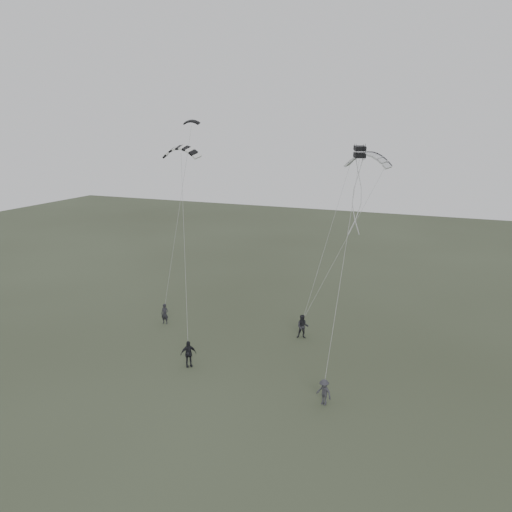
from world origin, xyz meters
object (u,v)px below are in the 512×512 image
at_px(flyer_left, 165,314).
at_px(kite_striped, 181,147).
at_px(flyer_center, 188,354).
at_px(flyer_far, 324,392).
at_px(kite_box, 360,152).
at_px(flyer_right, 303,327).
at_px(kite_dark_small, 191,121).
at_px(kite_pale_large, 368,154).

height_order(flyer_left, kite_striped, kite_striped).
distance_m(flyer_left, flyer_center, 8.48).
relative_size(flyer_far, kite_box, 2.22).
xyz_separation_m(flyer_left, flyer_right, (11.80, 1.51, 0.09)).
height_order(flyer_far, kite_striped, kite_striped).
bearing_deg(kite_dark_small, kite_box, -27.16).
relative_size(flyer_right, kite_striped, 0.62).
xyz_separation_m(flyer_left, flyer_far, (15.87, -7.49, -0.06)).
height_order(flyer_left, kite_pale_large, kite_pale_large).
height_order(flyer_center, kite_dark_small, kite_dark_small).
distance_m(flyer_left, flyer_far, 17.55).
bearing_deg(flyer_right, flyer_far, -80.67).
relative_size(flyer_center, kite_striped, 0.61).
xyz_separation_m(flyer_center, kite_dark_small, (-5.05, 10.50, 15.87)).
xyz_separation_m(flyer_right, kite_striped, (-9.64, -1.49, 13.84)).
bearing_deg(kite_striped, kite_box, -2.23).
relative_size(flyer_left, kite_dark_small, 1.26).
distance_m(flyer_far, kite_pale_large, 20.59).
distance_m(kite_pale_large, kite_striped, 15.25).
distance_m(kite_pale_large, kite_box, 9.10).
bearing_deg(kite_pale_large, kite_striped, -130.23).
relative_size(flyer_left, flyer_far, 1.07).
bearing_deg(flyer_far, kite_pale_large, 117.00).
height_order(flyer_far, kite_dark_small, kite_dark_small).
xyz_separation_m(flyer_right, kite_dark_small, (-11.04, 2.81, 15.85)).
bearing_deg(kite_dark_small, flyer_left, -108.41).
xyz_separation_m(kite_dark_small, kite_pale_large, (14.28, 3.84, -2.65)).
relative_size(flyer_left, kite_striped, 0.57).
xyz_separation_m(flyer_center, kite_pale_large, (9.24, 14.34, 13.22)).
relative_size(kite_dark_small, kite_box, 1.89).
bearing_deg(flyer_left, kite_box, -8.03).
bearing_deg(kite_pale_large, kite_dark_small, -147.47).
bearing_deg(flyer_center, kite_pale_large, 16.16).
xyz_separation_m(flyer_left, kite_pale_large, (15.04, 8.16, 13.29)).
bearing_deg(kite_pale_large, flyer_center, -105.31).
xyz_separation_m(flyer_right, flyer_center, (-6.00, -7.69, -0.02)).
distance_m(flyer_left, kite_box, 21.24).
bearing_deg(kite_striped, flyer_center, -58.20).
bearing_deg(flyer_far, flyer_right, 138.28).
bearing_deg(kite_dark_small, flyer_right, -22.71).
distance_m(flyer_far, kite_striped, 20.97).
height_order(flyer_left, kite_dark_small, kite_dark_small).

